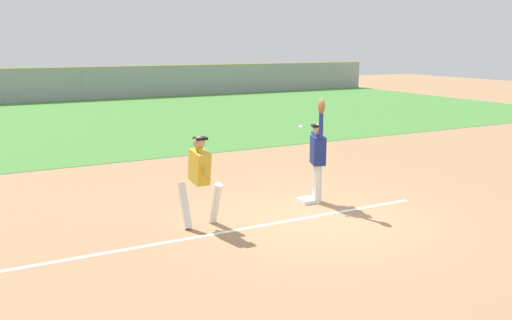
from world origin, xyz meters
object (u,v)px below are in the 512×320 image
runner (200,175)px  baseball (301,127)px  first_base (308,200)px  parked_car_red (50,86)px  parked_car_tan (120,84)px  fielder (318,152)px  parked_car_blue (183,82)px

runner → baseball: bearing=7.1°
first_base → parked_car_red: size_ratio=0.08×
first_base → runner: size_ratio=0.22×
parked_car_tan → fielder: bearing=-95.7°
parked_car_blue → first_base: bearing=-100.7°
first_base → runner: (-2.65, -0.38, 0.96)m
fielder → parked_car_blue: (7.13, 27.87, -0.45)m
parked_car_red → parked_car_blue: same height
first_base → parked_car_red: 27.80m
parked_car_blue → baseball: bearing=-101.1°
first_base → baseball: (-0.15, 0.09, 1.62)m
runner → parked_car_tan: 28.45m
runner → parked_car_red: bearing=84.8°
fielder → first_base: bearing=-9.3°
runner → baseball: runner is taller
fielder → parked_car_tan: 27.79m
fielder → parked_car_red: fielder is taller
fielder → runner: fielder is taller
parked_car_tan → parked_car_blue: (4.66, 0.20, 0.00)m
first_base → parked_car_tan: 27.71m
first_base → baseball: bearing=149.6°
parked_car_tan → parked_car_blue: 4.66m
parked_car_red → parked_car_tan: 4.46m
baseball → parked_car_red: (-1.66, 27.64, -0.98)m
first_base → parked_car_red: bearing=93.7°
first_base → parked_car_tan: size_ratio=0.09×
runner → parked_car_tan: bearing=75.8°
first_base → parked_car_blue: bearing=75.3°
fielder → parked_car_blue: size_ratio=0.50×
first_base → parked_car_tan: (2.64, 27.57, 0.63)m
fielder → runner: size_ratio=1.33×
runner → baseball: 2.63m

